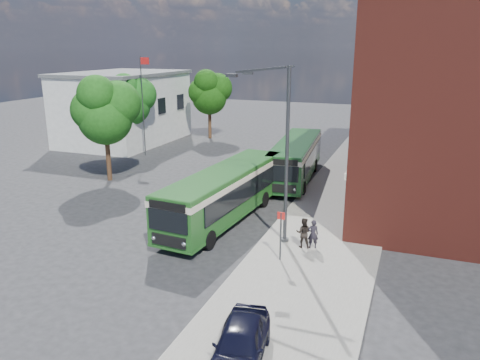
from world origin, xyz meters
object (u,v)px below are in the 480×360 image
at_px(bus_front, 225,190).
at_px(bus_rear, 296,156).
at_px(street_lamp, 280,153).
at_px(parked_car, 240,344).

height_order(bus_front, bus_rear, same).
bearing_deg(street_lamp, bus_front, 151.23).
relative_size(street_lamp, parked_car, 2.28).
distance_m(street_lamp, bus_rear, 12.54).
xyz_separation_m(street_lamp, bus_rear, (-2.18, 11.99, -2.96)).
bearing_deg(street_lamp, parked_car, -80.40).
height_order(bus_rear, parked_car, bus_rear).
distance_m(street_lamp, parked_car, 10.73).
height_order(street_lamp, parked_car, street_lamp).
bearing_deg(bus_front, bus_rear, 80.47).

